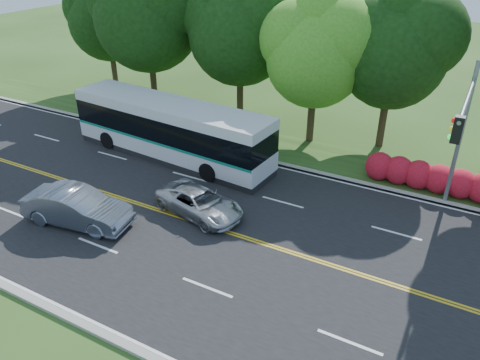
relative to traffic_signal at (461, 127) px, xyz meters
The scene contains 11 objects.
ground 9.65m from the traffic_signal, 140.23° to the right, with size 120.00×120.00×0.00m, color #2B4517.
road 9.65m from the traffic_signal, 140.23° to the right, with size 60.00×14.00×0.02m, color black.
curb_north 8.15m from the traffic_signal, 164.96° to the left, with size 60.00×0.30×0.15m, color #9B988C.
grass_verge 8.74m from the traffic_signal, 151.03° to the left, with size 60.00×4.00×0.10m, color #2B4517.
lane_markings 9.71m from the traffic_signal, 140.63° to the right, with size 57.60×13.82×0.00m.
tree_row 13.61m from the traffic_signal, 150.00° to the left, with size 44.70×9.10×13.84m.
bougainvillea_hedge 4.86m from the traffic_signal, 75.94° to the left, with size 9.50×2.25×1.50m.
traffic_signal is the anchor object (origin of this frame).
transit_bus 15.10m from the traffic_signal, behind, with size 12.77×3.75×3.30m.
sedan 16.93m from the traffic_signal, 150.99° to the right, with size 1.75×5.03×1.66m, color slate.
suv 11.79m from the traffic_signal, 154.76° to the right, with size 2.06×4.46×1.24m, color #B8BABC.
Camera 1 is at (7.02, -14.75, 12.08)m, focal length 35.00 mm.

